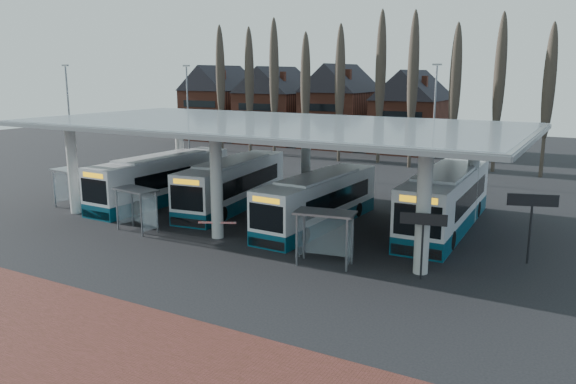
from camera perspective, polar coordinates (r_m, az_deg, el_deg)
The scene contains 17 objects.
ground at distance 31.18m, azimuth -9.89°, elevation -5.72°, with size 140.00×140.00×0.00m, color black.
station_canopy at distance 36.43m, azimuth -2.19°, elevation 6.15°, with size 32.00×16.00×6.34m.
poplar_row at distance 58.99m, azimuth 10.88°, elevation 11.19°, with size 45.10×1.10×14.50m.
townhouse_row at distance 75.42m, azimuth 2.03°, elevation 9.37°, with size 36.80×10.30×12.25m.
lamp_post_a at distance 58.30m, azimuth -10.13°, elevation 7.83°, with size 0.80×0.16×10.17m.
lamp_post_b at distance 50.71m, azimuth 14.62°, elevation 7.03°, with size 0.80×0.16×10.17m.
lamp_post_d at distance 58.33m, azimuth -21.34°, elevation 7.20°, with size 0.80×0.16×10.17m.
bus_0 at distance 42.54m, azimuth -12.60°, elevation 1.21°, with size 2.93×12.59×3.48m.
bus_1 at distance 40.14m, azimuth -5.54°, elevation 0.76°, with size 4.21×12.52×3.41m.
bus_2 at distance 35.04m, azimuth 3.16°, elevation -0.98°, with size 2.97×11.77×3.24m.
bus_3 at distance 35.68m, azimuth 15.77°, elevation -0.86°, with size 3.21×13.28×3.67m.
shelter_0 at distance 42.42m, azimuth -20.97°, elevation 1.17°, with size 3.10×1.77×2.76m.
shelter_1 at distance 34.96m, azimuth -14.98°, elevation -0.78°, with size 3.01×1.86×2.62m.
shelter_2 at distance 27.88m, azimuth 3.84°, elevation -3.42°, with size 3.16×1.96×2.74m.
info_sign_0 at distance 26.32m, azimuth 13.58°, elevation -3.21°, with size 2.09×0.55×3.15m.
info_sign_1 at distance 30.17m, azimuth 23.57°, elevation -1.27°, with size 2.30×0.92×3.56m.
barrier at distance 32.71m, azimuth -7.08°, elevation -3.22°, with size 2.02×1.08×1.10m.
Camera 1 is at (19.04, -22.83, 9.39)m, focal length 35.00 mm.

